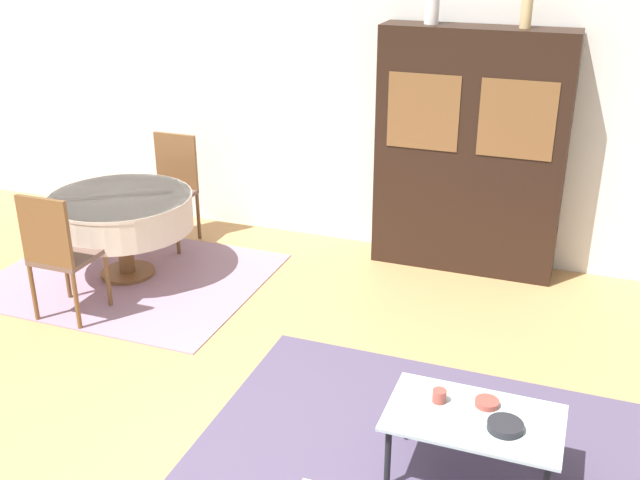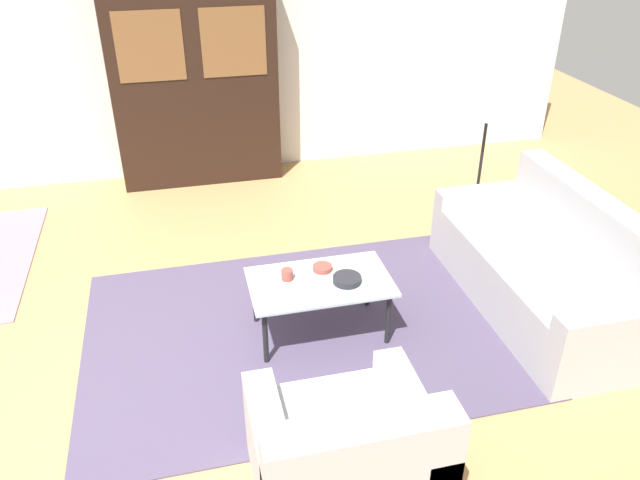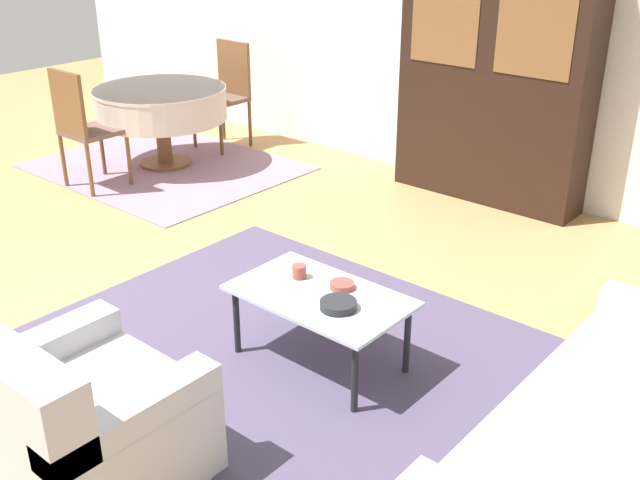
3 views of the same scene
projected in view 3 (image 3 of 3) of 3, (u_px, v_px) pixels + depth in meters
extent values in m
plane|color=tan|center=(91.00, 314.00, 4.64)|extent=(14.00, 14.00, 0.00)
cube|color=white|center=(425.00, 23.00, 6.59)|extent=(10.00, 0.06, 2.70)
cube|color=#4C425B|center=(307.00, 350.00, 4.27)|extent=(2.96, 2.12, 0.01)
cube|color=gray|center=(165.00, 167.00, 7.18)|extent=(2.33, 1.88, 0.01)
cube|color=#B2B2B7|center=(621.00, 471.00, 3.05)|extent=(0.94, 1.92, 0.45)
cube|color=#B2B2B7|center=(90.00, 432.00, 3.28)|extent=(0.88, 0.81, 0.44)
cube|color=#B2B2B7|center=(9.00, 388.00, 2.91)|extent=(0.88, 0.20, 0.36)
cube|color=#B2B2B7|center=(36.00, 349.00, 3.38)|extent=(0.16, 0.81, 0.12)
cube|color=#B2B2B7|center=(133.00, 414.00, 2.95)|extent=(0.16, 0.81, 0.12)
cylinder|color=black|center=(237.00, 320.00, 4.17)|extent=(0.04, 0.04, 0.40)
cylinder|color=black|center=(355.00, 377.00, 3.67)|extent=(0.04, 0.04, 0.40)
cylinder|color=black|center=(291.00, 291.00, 4.48)|extent=(0.04, 0.04, 0.40)
cylinder|color=black|center=(407.00, 339.00, 3.99)|extent=(0.04, 0.04, 0.40)
cube|color=silver|center=(320.00, 296.00, 3.99)|extent=(0.96, 0.57, 0.02)
cube|color=black|center=(495.00, 73.00, 6.04)|extent=(1.61, 0.38, 2.14)
cube|color=brown|center=(445.00, 23.00, 5.98)|extent=(0.61, 0.01, 0.64)
cube|color=brown|center=(535.00, 34.00, 5.52)|extent=(0.61, 0.01, 0.64)
cylinder|color=brown|center=(166.00, 163.00, 7.24)|extent=(0.48, 0.48, 0.03)
cylinder|color=brown|center=(164.00, 142.00, 7.15)|extent=(0.14, 0.14, 0.44)
cylinder|color=beige|center=(160.00, 104.00, 7.00)|extent=(1.23, 1.23, 0.30)
cylinder|color=beige|center=(159.00, 89.00, 6.94)|extent=(1.24, 1.24, 0.03)
cylinder|color=brown|center=(102.00, 150.00, 6.88)|extent=(0.04, 0.04, 0.47)
cylinder|color=brown|center=(129.00, 159.00, 6.65)|extent=(0.04, 0.04, 0.47)
cylinder|color=brown|center=(63.00, 160.00, 6.60)|extent=(0.04, 0.04, 0.47)
cylinder|color=brown|center=(90.00, 170.00, 6.37)|extent=(0.04, 0.04, 0.47)
cube|color=brown|center=(93.00, 132.00, 6.52)|extent=(0.44, 0.44, 0.04)
cube|color=brown|center=(68.00, 103.00, 6.26)|extent=(0.44, 0.04, 0.54)
cylinder|color=brown|center=(221.00, 132.00, 7.41)|extent=(0.04, 0.04, 0.47)
cylinder|color=brown|center=(194.00, 125.00, 7.65)|extent=(0.04, 0.04, 0.47)
cylinder|color=brown|center=(250.00, 124.00, 7.69)|extent=(0.04, 0.04, 0.47)
cylinder|color=brown|center=(223.00, 117.00, 7.93)|extent=(0.04, 0.04, 0.47)
cube|color=brown|center=(221.00, 99.00, 7.56)|extent=(0.44, 0.44, 0.04)
cube|color=brown|center=(234.00, 68.00, 7.58)|extent=(0.44, 0.04, 0.54)
cylinder|color=#9E4238|center=(299.00, 271.00, 4.14)|extent=(0.08, 0.08, 0.08)
cylinder|color=#232328|center=(338.00, 305.00, 3.83)|extent=(0.19, 0.19, 0.04)
cylinder|color=#9E4238|center=(342.00, 285.00, 4.04)|extent=(0.14, 0.14, 0.03)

